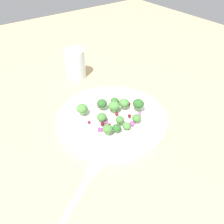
{
  "coord_description": "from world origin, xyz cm",
  "views": [
    {
      "loc": [
        -24.15,
        -36.0,
        38.87
      ],
      "look_at": [
        1.83,
        -0.96,
        2.7
      ],
      "focal_mm": 36.22,
      "sensor_mm": 36.0,
      "label": 1
    }
  ],
  "objects": [
    {
      "name": "onion_bit_5",
      "position": [
        -3.46,
        -3.49,
        1.51
      ],
      "size": [
        1.85,
        1.84,
        0.33
      ],
      "primitive_type": "cube",
      "rotation": [
        0.0,
        0.0,
        0.86
      ],
      "color": "#843D75",
      "rests_on": "plate"
    },
    {
      "name": "broccoli_floret_4",
      "position": [
        1.27,
        -4.85,
        3.12
      ],
      "size": [
        2.06,
        2.06,
        2.08
      ],
      "color": "#9EC684",
      "rests_on": "plate"
    },
    {
      "name": "onion_bit_1",
      "position": [
        1.44,
        4.17,
        1.74
      ],
      "size": [
        1.63,
        1.61,
        0.43
      ],
      "primitive_type": "cube",
      "rotation": [
        0.0,
        0.0,
        2.74
      ],
      "color": "#A35B93",
      "rests_on": "plate"
    },
    {
      "name": "water_glass",
      "position": [
        5.46,
        23.71,
        4.63
      ],
      "size": [
        6.42,
        6.42,
        9.27
      ],
      "primitive_type": "cylinder",
      "color": "silver",
      "rests_on": "ground_plane"
    },
    {
      "name": "broccoli_floret_1",
      "position": [
        1.71,
        -6.91,
        2.42
      ],
      "size": [
        1.96,
        1.96,
        1.98
      ],
      "color": "#9EC684",
      "rests_on": "plate"
    },
    {
      "name": "cranberry_2",
      "position": [
        8.19,
        -0.39,
        1.9
      ],
      "size": [
        0.91,
        0.91,
        0.91
      ],
      "primitive_type": "sphere",
      "color": "maroon",
      "rests_on": "plate"
    },
    {
      "name": "cranberry_3",
      "position": [
        2.88,
        -1.54,
        1.89
      ],
      "size": [
        0.89,
        0.89,
        0.89
      ],
      "primitive_type": "sphere",
      "color": "maroon",
      "rests_on": "plate"
    },
    {
      "name": "broccoli_floret_0",
      "position": [
        8.43,
        -3.36,
        3.74
      ],
      "size": [
        2.96,
        2.96,
        2.99
      ],
      "color": "#9EC684",
      "rests_on": "plate"
    },
    {
      "name": "dressing_pool",
      "position": [
        1.83,
        -0.96,
        1.3
      ],
      "size": [
        16.26,
        16.26,
        0.2
      ],
      "primitive_type": "cylinder",
      "color": "white",
      "rests_on": "plate"
    },
    {
      "name": "ground_plane",
      "position": [
        0.0,
        0.0,
        -1.0
      ],
      "size": [
        180.0,
        180.0,
        2.0
      ],
      "primitive_type": "cube",
      "color": "tan"
    },
    {
      "name": "broccoli_floret_11",
      "position": [
        -0.84,
        -6.32,
        2.77
      ],
      "size": [
        2.06,
        2.06,
        2.08
      ],
      "color": "#8EB77A",
      "rests_on": "plate"
    },
    {
      "name": "onion_bit_0",
      "position": [
        7.6,
        1.36,
        1.89
      ],
      "size": [
        1.17,
        1.37,
        0.4
      ],
      "primitive_type": "cube",
      "rotation": [
        0.0,
        0.0,
        0.19
      ],
      "color": "#934C84",
      "rests_on": "plate"
    },
    {
      "name": "broccoli_floret_5",
      "position": [
        5.21,
        2.51,
        2.66
      ],
      "size": [
        2.14,
        2.14,
        2.16
      ],
      "color": "#9EC684",
      "rests_on": "plate"
    },
    {
      "name": "broccoli_floret_8",
      "position": [
        6.01,
        -0.6,
        3.4
      ],
      "size": [
        2.68,
        2.68,
        2.71
      ],
      "color": "#ADD18E",
      "rests_on": "plate"
    },
    {
      "name": "cranberry_1",
      "position": [
        6.41,
        2.71,
        1.73
      ],
      "size": [
        0.94,
        0.94,
        0.94
      ],
      "primitive_type": "sphere",
      "color": "maroon",
      "rests_on": "plate"
    },
    {
      "name": "broccoli_floret_10",
      "position": [
        3.17,
        -0.14,
        3.31
      ],
      "size": [
        2.99,
        2.99,
        3.02
      ],
      "color": "#9EC684",
      "rests_on": "plate"
    },
    {
      "name": "broccoli_floret_9",
      "position": [
        -1.56,
        -1.4,
        2.99
      ],
      "size": [
        2.45,
        2.45,
        2.48
      ],
      "color": "#9EC684",
      "rests_on": "plate"
    },
    {
      "name": "broccoli_floret_2",
      "position": [
        1.23,
        2.58,
        3.47
      ],
      "size": [
        2.66,
        2.66,
        2.7
      ],
      "color": "#8EB77A",
      "rests_on": "plate"
    },
    {
      "name": "broccoli_floret_7",
      "position": [
        -2.94,
        -5.73,
        3.19
      ],
      "size": [
        2.35,
        2.35,
        2.38
      ],
      "color": "#9EC684",
      "rests_on": "plate"
    },
    {
      "name": "onion_bit_2",
      "position": [
        -1.05,
        -2.21,
        1.96
      ],
      "size": [
        1.45,
        1.43,
        0.57
      ],
      "primitive_type": "cube",
      "rotation": [
        0.0,
        0.0,
        2.31
      ],
      "color": "#934C84",
      "rests_on": "plate"
    },
    {
      "name": "cranberry_4",
      "position": [
        4.75,
        -4.31,
        2.23
      ],
      "size": [
        0.89,
        0.89,
        0.89
      ],
      "primitive_type": "sphere",
      "color": "maroon",
      "rests_on": "plate"
    },
    {
      "name": "cranberry_6",
      "position": [
        -1.13,
        -3.88,
        2.12
      ],
      "size": [
        0.84,
        0.84,
        0.84
      ],
      "primitive_type": "sphere",
      "color": "maroon",
      "rests_on": "plate"
    },
    {
      "name": "fork",
      "position": [
        -15.59,
        -14.13,
        0.25
      ],
      "size": [
        16.86,
        11.13,
        0.5
      ],
      "color": "silver",
      "rests_on": "ground_plane"
    },
    {
      "name": "broccoli_floret_3",
      "position": [
        5.12,
        -6.49,
        2.79
      ],
      "size": [
        2.22,
        2.22,
        2.25
      ],
      "color": "#8EB77A",
      "rests_on": "plate"
    },
    {
      "name": "cranberry_5",
      "position": [
        -2.31,
        -2.6,
        2.08
      ],
      "size": [
        0.87,
        0.87,
        0.87
      ],
      "primitive_type": "sphere",
      "color": "maroon",
      "rests_on": "plate"
    },
    {
      "name": "onion_bit_3",
      "position": [
        3.72,
        -6.53,
        1.7
      ],
      "size": [
        1.76,
        1.75,
        0.54
      ],
      "primitive_type": "cube",
      "rotation": [
        0.0,
        0.0,
        0.51
      ],
      "color": "#934C84",
      "rests_on": "plate"
    },
    {
      "name": "broccoli_floret_6",
      "position": [
        -3.96,
        3.83,
        3.43
      ],
      "size": [
        2.9,
        2.9,
        2.93
      ],
      "color": "#9EC684",
      "rests_on": "plate"
    },
    {
      "name": "cranberry_0",
      "position": [
        -4.45,
        0.34,
        1.93
      ],
      "size": [
        0.78,
        0.78,
        0.78
      ],
      "primitive_type": "sphere",
      "color": "maroon",
      "rests_on": "plate"
    },
    {
      "name": "onion_bit_4",
      "position": [
        7.67,
        -4.88,
        1.8
      ],
      "size": [
        1.35,
        1.36,
        0.53
      ],
      "primitive_type": "cube",
      "rotation": [
        0.0,
        0.0,
        0.8
      ],
      "color": "#A35B93",
      "rests_on": "plate"
    },
    {
      "name": "plate",
      "position": [
        1.83,
        -0.96,
        0.86
      ],
      "size": [
        28.04,
        28.04,
        1.7
      ],
      "color": "white",
      "rests_on": "ground_plane"
    }
  ]
}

